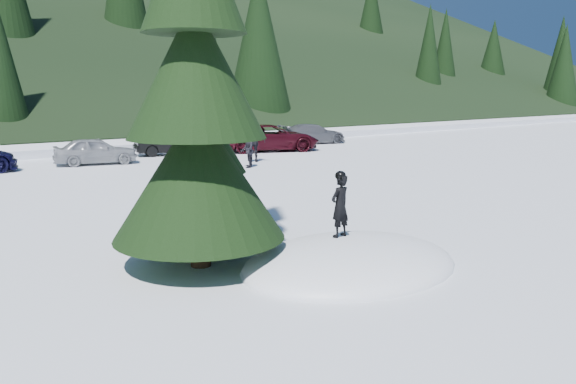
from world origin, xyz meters
TOP-DOWN VIEW (x-y plane):
  - ground at (0.00, 0.00)m, footprint 200.00×200.00m
  - snow_mound at (0.00, 0.00)m, footprint 4.48×3.52m
  - spruce_tall at (-2.20, 1.80)m, footprint 3.20×3.20m
  - spruce_short at (-1.20, 3.20)m, footprint 2.20×2.20m
  - child_skier at (0.09, 0.39)m, footprint 0.47×0.34m
  - adult_0 at (6.71, 12.81)m, footprint 0.93×0.95m
  - adult_1 at (8.11, 14.26)m, footprint 1.16×1.05m
  - car_4 at (2.00, 18.12)m, footprint 3.91×2.38m
  - car_5 at (6.58, 19.48)m, footprint 4.05×2.27m
  - car_6 at (11.88, 17.73)m, footprint 5.86×4.32m
  - car_7 at (16.76, 19.70)m, footprint 4.67×2.79m

SIDE VIEW (x-z plane):
  - ground at x=0.00m, z-range 0.00..0.00m
  - snow_mound at x=0.00m, z-range -0.48..0.48m
  - car_4 at x=2.00m, z-range 0.00..1.25m
  - car_5 at x=6.58m, z-range 0.00..1.26m
  - car_7 at x=16.76m, z-range 0.00..1.27m
  - car_6 at x=11.88m, z-range 0.00..1.48m
  - adult_0 at x=6.71m, z-range 0.00..1.55m
  - adult_1 at x=8.11m, z-range 0.00..1.89m
  - child_skier at x=0.09m, z-range 0.48..1.70m
  - spruce_short at x=-1.20m, z-range -0.58..4.79m
  - spruce_tall at x=-2.20m, z-range -0.98..7.62m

